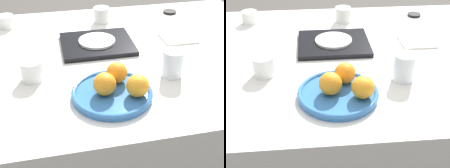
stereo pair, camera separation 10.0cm
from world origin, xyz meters
TOP-DOWN VIEW (x-y plane):
  - ground_plane at (0.00, 0.00)m, footprint 12.00×12.00m
  - table at (0.00, 0.00)m, footprint 1.36×1.06m
  - fruit_platter at (-0.15, -0.30)m, footprint 0.27×0.27m
  - orange_0 at (-0.12, -0.24)m, footprint 0.07×0.07m
  - orange_1 at (-0.08, -0.34)m, footprint 0.07×0.07m
  - orange_2 at (-0.18, -0.31)m, footprint 0.07×0.07m
  - water_glass at (0.09, -0.22)m, footprint 0.08×0.08m
  - serving_tray at (-0.14, 0.07)m, footprint 0.30×0.26m
  - side_plate at (-0.14, 0.07)m, footprint 0.16×0.16m
  - cup_0 at (-0.07, 0.34)m, footprint 0.08×0.08m
  - cup_1 at (-0.41, -0.14)m, footprint 0.08×0.08m
  - cup_2 at (-0.53, 0.37)m, footprint 0.08×0.08m
  - napkin at (0.23, 0.07)m, footprint 0.15×0.13m
  - soy_dish at (0.31, 0.38)m, footprint 0.07×0.07m

SIDE VIEW (x-z plane):
  - ground_plane at x=0.00m, z-range 0.00..0.00m
  - table at x=0.00m, z-range 0.00..0.70m
  - napkin at x=0.23m, z-range 0.70..0.71m
  - soy_dish at x=0.31m, z-range 0.70..0.71m
  - serving_tray at x=-0.14m, z-range 0.70..0.72m
  - fruit_platter at x=-0.15m, z-range 0.70..0.73m
  - side_plate at x=-0.14m, z-range 0.72..0.73m
  - cup_2 at x=-0.53m, z-range 0.70..0.76m
  - cup_1 at x=-0.41m, z-range 0.70..0.78m
  - cup_0 at x=-0.07m, z-range 0.70..0.78m
  - water_glass at x=0.09m, z-range 0.70..0.80m
  - orange_0 at x=-0.12m, z-range 0.72..0.79m
  - orange_1 at x=-0.08m, z-range 0.72..0.79m
  - orange_2 at x=-0.18m, z-range 0.72..0.79m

